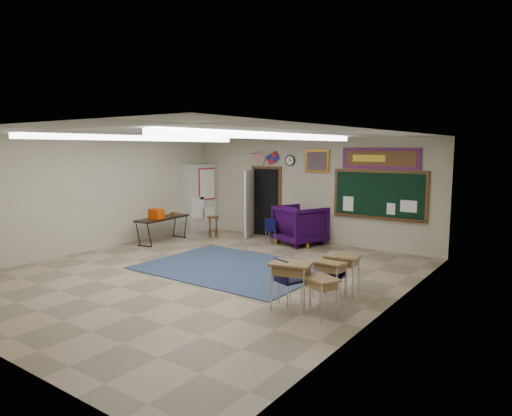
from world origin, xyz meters
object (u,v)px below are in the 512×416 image
Objects in this scene: wingback_armchair at (300,225)px; folding_table at (162,228)px; wooden_stool at (213,227)px; student_desk_front_left at (330,277)px; student_desk_front_right at (342,272)px.

folding_table is at bearing 54.10° from wingback_armchair.
wingback_armchair is at bearing 26.14° from folding_table.
wingback_armchair is at bearing 15.91° from wooden_stool.
student_desk_front_left is 0.93× the size of student_desk_front_right.
wooden_stool is at bearing 147.50° from student_desk_front_right.
wooden_stool is at bearing 54.14° from folding_table.
wingback_armchair is at bearing 130.25° from student_desk_front_left.
folding_table is at bearing -120.62° from wooden_stool.
wingback_armchair is 4.74m from student_desk_front_left.
wingback_armchair reaches higher than folding_table.
wooden_stool is (-5.45, 3.06, -0.05)m from student_desk_front_left.
student_desk_front_left is at bearing -108.77° from student_desk_front_right.
wooden_stool is at bearing 154.40° from student_desk_front_left.
wingback_armchair is 0.68× the size of folding_table.
wingback_armchair is 1.77× the size of student_desk_front_left.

